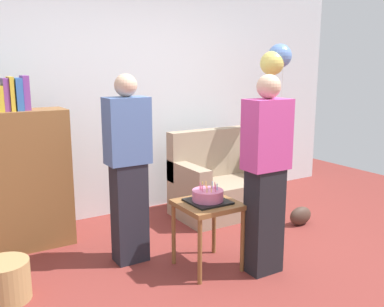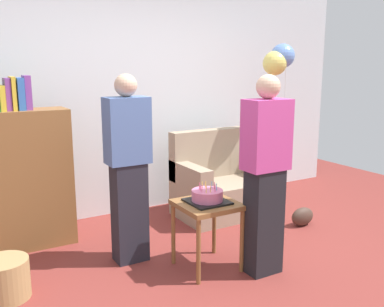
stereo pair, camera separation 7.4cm
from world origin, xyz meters
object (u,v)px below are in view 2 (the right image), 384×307
Objects in this scene: person_blowing_candles at (128,169)px; handbag at (302,217)px; side_table at (207,212)px; birthday_cake at (207,197)px; wicker_basket at (5,279)px; person_holding_cake at (265,175)px; couch at (223,185)px; bookshelf at (25,175)px; balloon_bunch at (279,60)px.

handbag is at bearing 11.78° from person_blowing_candles.
birthday_cake is (0.00, -0.00, 0.14)m from side_table.
birthday_cake is 0.89× the size of wicker_basket.
wicker_basket is at bearing 179.49° from handbag.
side_table is 0.14m from birthday_cake.
person_holding_cake is at bearing -39.64° from birthday_cake.
bookshelf reaches higher than couch.
couch is 0.68× the size of bookshelf.
birthday_cake is at bearing -69.22° from side_table.
birthday_cake is at bearing -26.35° from person_blowing_candles.
person_holding_cake is (0.36, -0.30, 0.20)m from birthday_cake.
birthday_cake is 0.72m from person_blowing_candles.
couch reaches higher than wicker_basket.
birthday_cake is at bearing -45.75° from bookshelf.
wicker_basket is (-1.55, 0.33, -0.48)m from birthday_cake.
side_table reaches higher than wicker_basket.
wicker_basket is at bearing -110.43° from bookshelf.
person_blowing_candles is at bearing 175.19° from handbag.
side_table is 0.77m from person_blowing_candles.
person_holding_cake is at bearing -18.25° from wicker_basket.
wicker_basket is (-2.45, -0.75, -0.19)m from couch.
bookshelf is 2.85m from handbag.
bookshelf is 4.46× the size of wicker_basket.
side_table reaches higher than handbag.
wicker_basket is at bearing 8.59° from person_holding_cake.
person_blowing_candles is (0.71, -0.78, 0.14)m from bookshelf.
couch is at bearing 40.29° from person_blowing_candles.
couch is 0.57× the size of balloon_bunch.
handbag is at bearing -123.16° from person_holding_cake.
couch is at bearing 16.99° from wicker_basket.
wicker_basket is 3.56m from balloon_bunch.
balloon_bunch is at bearing 76.56° from handbag.
wicker_basket is 1.29× the size of handbag.
balloon_bunch is at bearing -10.19° from couch.
wicker_basket is at bearing -156.11° from person_blowing_candles.
couch is at bearing 50.31° from birthday_cake.
bookshelf reaches higher than wicker_basket.
bookshelf is 5.74× the size of handbag.
couch reaches higher than side_table.
side_table is 1.49m from handbag.
side_table is at bearing 110.78° from birthday_cake.
person_blowing_candles is at bearing -14.76° from person_holding_cake.
balloon_bunch reaches higher than person_blowing_candles.
balloon_bunch is at bearing 30.05° from person_blowing_candles.
bookshelf reaches higher than birthday_cake.
person_blowing_candles is 1.26m from wicker_basket.
bookshelf is at bearing 69.57° from wicker_basket.
birthday_cake reaches higher than wicker_basket.
birthday_cake is at bearing -12.09° from wicker_basket.
person_holding_cake is (0.86, -0.77, 0.00)m from person_blowing_candles.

